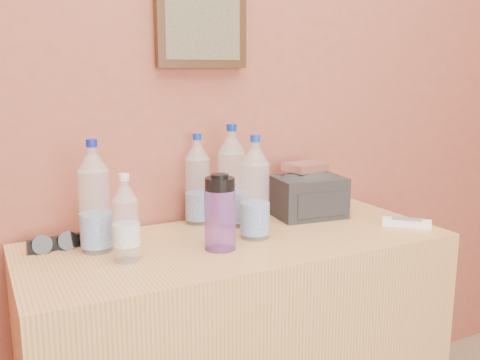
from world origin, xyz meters
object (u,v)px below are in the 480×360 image
object	(u,v)px
pet_large_a	(95,202)
nalgene_bottle	(220,213)
pet_large_c	(232,181)
pet_large_d	(255,193)
toiletry_bag	(309,194)
dresser	(238,359)
pet_small	(126,223)
foil_packet	(305,167)
pet_large_b	(198,184)
sunglasses	(54,244)
ac_remote	(407,223)

from	to	relation	value
pet_large_a	nalgene_bottle	bearing A→B (deg)	-24.46
pet_large_a	pet_large_c	world-z (taller)	pet_large_c
pet_large_d	toiletry_bag	xyz separation A→B (m)	(0.28, 0.13, -0.06)
dresser	pet_small	distance (m)	0.60
pet_large_c	foil_packet	bearing A→B (deg)	0.40
pet_large_b	sunglasses	xyz separation A→B (m)	(-0.46, -0.07, -0.11)
dresser	pet_large_c	size ratio (longest dim) A/B	3.83
pet_large_b	dresser	bearing A→B (deg)	-79.90
pet_large_d	foil_packet	bearing A→B (deg)	28.73
pet_large_c	pet_small	world-z (taller)	pet_large_c
dresser	foil_packet	bearing A→B (deg)	23.71
dresser	pet_large_c	bearing A→B (deg)	71.45
sunglasses	pet_small	bearing A→B (deg)	-52.54
pet_large_a	dresser	bearing A→B (deg)	-12.17
dresser	pet_large_a	distance (m)	0.66
dresser	toiletry_bag	size ratio (longest dim) A/B	5.48
foil_packet	pet_large_c	bearing A→B (deg)	-179.60
toiletry_bag	foil_packet	bearing A→B (deg)	100.83
sunglasses	pet_large_b	bearing A→B (deg)	3.88
pet_large_a	ac_remote	world-z (taller)	pet_large_a
pet_large_a	pet_small	distance (m)	0.13
dresser	ac_remote	size ratio (longest dim) A/B	8.28
foil_packet	nalgene_bottle	bearing A→B (deg)	-154.17
dresser	pet_small	size ratio (longest dim) A/B	5.39
pet_large_c	toiletry_bag	bearing A→B (deg)	-4.25
ac_remote	toiletry_bag	size ratio (longest dim) A/B	0.66
pet_large_b	pet_small	size ratio (longest dim) A/B	1.26
pet_small	toiletry_bag	size ratio (longest dim) A/B	1.02
ac_remote	toiletry_bag	xyz separation A→B (m)	(-0.22, 0.24, 0.07)
nalgene_bottle	pet_large_a	bearing A→B (deg)	155.54
pet_large_b	foil_packet	bearing A→B (deg)	-11.23
pet_large_b	ac_remote	bearing A→B (deg)	-29.95
pet_large_c	toiletry_bag	size ratio (longest dim) A/B	1.43
pet_large_a	pet_large_b	size ratio (longest dim) A/B	1.06
pet_large_b	pet_large_c	xyz separation A→B (m)	(0.09, -0.07, 0.01)
dresser	toiletry_bag	xyz separation A→B (m)	(0.33, 0.12, 0.47)
pet_large_d	nalgene_bottle	size ratio (longest dim) A/B	1.45
pet_large_a	pet_large_c	distance (m)	0.44
pet_small	ac_remote	size ratio (longest dim) A/B	1.54
pet_large_d	pet_small	bearing A→B (deg)	-176.69
ac_remote	pet_large_d	bearing A→B (deg)	-148.57
toiletry_bag	nalgene_bottle	bearing A→B (deg)	-150.60
nalgene_bottle	toiletry_bag	bearing A→B (deg)	23.11
pet_small	dresser	bearing A→B (deg)	5.11
pet_large_a	ac_remote	size ratio (longest dim) A/B	2.06
pet_large_c	dresser	bearing A→B (deg)	-108.55
pet_large_d	toiletry_bag	world-z (taller)	pet_large_d
pet_small	toiletry_bag	xyz separation A→B (m)	(0.67, 0.15, -0.02)
nalgene_bottle	foil_packet	bearing A→B (deg)	25.83
sunglasses	foil_packet	bearing A→B (deg)	-4.99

